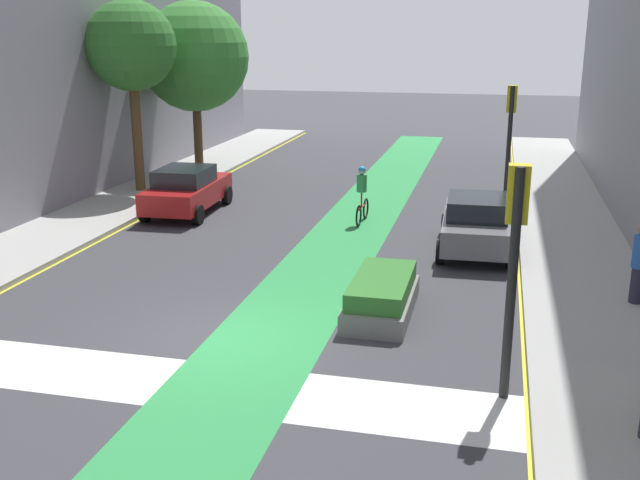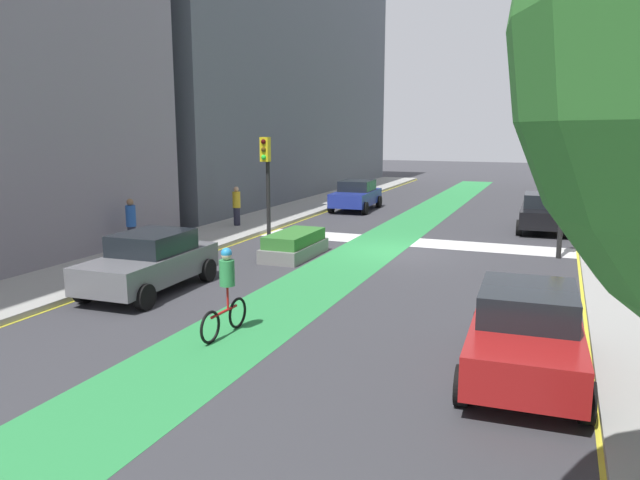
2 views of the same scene
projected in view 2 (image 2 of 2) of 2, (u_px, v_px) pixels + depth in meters
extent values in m
plane|color=#38383D|center=(396.00, 252.00, 21.27)|extent=(120.00, 120.00, 0.00)
cube|color=#2D8C47|center=(369.00, 250.00, 21.62)|extent=(2.40, 60.00, 0.01)
cube|color=silver|center=(409.00, 242.00, 23.10)|extent=(12.00, 1.80, 0.01)
cube|color=#9E9E99|center=(633.00, 267.00, 18.54)|extent=(3.00, 60.00, 0.15)
cube|color=yellow|center=(580.00, 266.00, 19.09)|extent=(0.16, 60.00, 0.01)
cube|color=#9E9E99|center=(212.00, 236.00, 23.98)|extent=(3.00, 60.00, 0.15)
cube|color=yellow|center=(246.00, 240.00, 23.45)|extent=(0.16, 60.00, 0.01)
cube|color=slate|center=(277.00, 67.00, 38.49)|extent=(6.16, 28.65, 16.32)
cylinder|color=black|center=(268.00, 187.00, 24.02)|extent=(0.16, 0.16, 3.95)
cube|color=gold|center=(265.00, 149.00, 23.56)|extent=(0.35, 0.28, 0.95)
sphere|color=#3F0A0A|center=(263.00, 142.00, 23.38)|extent=(0.20, 0.20, 0.20)
sphere|color=#4C380C|center=(264.00, 149.00, 23.43)|extent=(0.20, 0.20, 0.20)
sphere|color=#26D833|center=(264.00, 157.00, 23.49)|extent=(0.20, 0.20, 0.20)
cylinder|color=black|center=(562.00, 201.00, 19.87)|extent=(0.16, 0.16, 3.87)
cube|color=gold|center=(566.00, 156.00, 19.42)|extent=(0.35, 0.28, 0.95)
sphere|color=#3F0A0A|center=(566.00, 147.00, 19.24)|extent=(0.20, 0.20, 0.20)
sphere|color=#4C380C|center=(566.00, 157.00, 19.29)|extent=(0.20, 0.20, 0.20)
sphere|color=#26D833|center=(565.00, 166.00, 19.35)|extent=(0.20, 0.20, 0.20)
cube|color=black|center=(543.00, 215.00, 25.44)|extent=(1.89, 4.24, 0.70)
cube|color=black|center=(544.00, 200.00, 25.51)|extent=(1.64, 2.03, 0.55)
cylinder|color=black|center=(567.00, 230.00, 23.84)|extent=(0.23, 0.64, 0.64)
cylinder|color=black|center=(519.00, 228.00, 24.46)|extent=(0.23, 0.64, 0.64)
cylinder|color=black|center=(565.00, 220.00, 26.55)|extent=(0.23, 0.64, 0.64)
cylinder|color=black|center=(522.00, 218.00, 27.17)|extent=(0.23, 0.64, 0.64)
cube|color=slate|center=(149.00, 267.00, 16.00)|extent=(1.93, 4.25, 0.70)
cube|color=black|center=(152.00, 242.00, 16.07)|extent=(1.66, 2.05, 0.55)
cylinder|color=black|center=(145.00, 297.00, 14.41)|extent=(0.24, 0.65, 0.64)
cylinder|color=black|center=(84.00, 290.00, 15.01)|extent=(0.24, 0.65, 0.64)
cylinder|color=black|center=(208.00, 270.00, 17.13)|extent=(0.24, 0.65, 0.64)
cylinder|color=black|center=(154.00, 265.00, 17.73)|extent=(0.24, 0.65, 0.64)
cube|color=#A51919|center=(526.00, 340.00, 10.46)|extent=(1.96, 4.27, 0.70)
cube|color=black|center=(528.00, 302.00, 10.53)|extent=(1.68, 2.06, 0.55)
cylinder|color=black|center=(587.00, 402.00, 8.87)|extent=(0.24, 0.65, 0.64)
cylinder|color=black|center=(462.00, 385.00, 9.46)|extent=(0.24, 0.65, 0.64)
cylinder|color=black|center=(575.00, 338.00, 11.59)|extent=(0.24, 0.65, 0.64)
cylinder|color=black|center=(479.00, 328.00, 12.18)|extent=(0.24, 0.65, 0.64)
cube|color=navy|center=(356.00, 198.00, 31.90)|extent=(1.99, 4.28, 0.70)
cube|color=black|center=(357.00, 185.00, 31.97)|extent=(1.69, 2.07, 0.55)
cylinder|color=black|center=(365.00, 208.00, 30.31)|extent=(0.25, 0.65, 0.64)
cylinder|color=black|center=(331.00, 207.00, 30.89)|extent=(0.25, 0.65, 0.64)
cylinder|color=black|center=(379.00, 202.00, 33.04)|extent=(0.25, 0.65, 0.64)
cylinder|color=black|center=(347.00, 200.00, 33.62)|extent=(0.25, 0.65, 0.64)
torus|color=black|center=(210.00, 327.00, 12.16)|extent=(0.09, 0.68, 0.68)
torus|color=black|center=(238.00, 313.00, 13.11)|extent=(0.09, 0.68, 0.68)
cylinder|color=red|center=(224.00, 311.00, 12.60)|extent=(0.09, 0.95, 0.06)
cylinder|color=red|center=(228.00, 297.00, 12.69)|extent=(0.05, 0.05, 0.50)
cylinder|color=#338C4C|center=(227.00, 273.00, 12.59)|extent=(0.32, 0.32, 0.55)
sphere|color=beige|center=(226.00, 255.00, 12.52)|extent=(0.22, 0.22, 0.22)
sphere|color=#268CCC|center=(226.00, 253.00, 12.51)|extent=(0.23, 0.23, 0.23)
cylinder|color=#262638|center=(237.00, 216.00, 26.05)|extent=(0.28, 0.28, 0.77)
cylinder|color=gold|center=(236.00, 200.00, 25.91)|extent=(0.34, 0.34, 0.68)
sphere|color=tan|center=(236.00, 189.00, 25.83)|extent=(0.22, 0.22, 0.22)
cylinder|color=#262638|center=(624.00, 230.00, 22.82)|extent=(0.28, 0.28, 0.72)
cylinder|color=#3F3F47|center=(625.00, 212.00, 22.70)|extent=(0.34, 0.34, 0.64)
sphere|color=#8C6647|center=(626.00, 201.00, 22.62)|extent=(0.21, 0.21, 0.21)
cylinder|color=#262638|center=(132.00, 238.00, 20.83)|extent=(0.28, 0.28, 0.81)
cylinder|color=#2659B2|center=(131.00, 216.00, 20.69)|extent=(0.34, 0.34, 0.72)
sphere|color=#8C6647|center=(130.00, 202.00, 20.60)|extent=(0.24, 0.24, 0.24)
cube|color=slate|center=(294.00, 250.00, 20.37)|extent=(1.32, 2.98, 0.45)
cube|color=#33722D|center=(294.00, 238.00, 20.29)|extent=(1.19, 2.69, 0.40)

